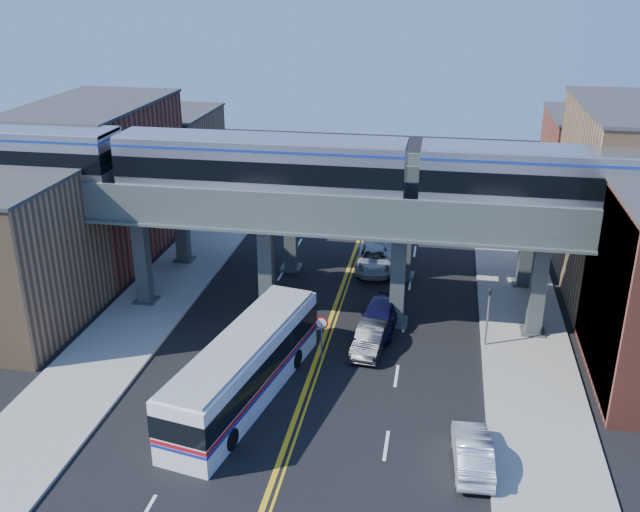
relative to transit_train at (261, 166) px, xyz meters
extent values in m
plane|color=black|center=(4.14, -8.00, -9.44)|extent=(120.00, 120.00, 0.00)
cube|color=gray|center=(-7.36, 2.00, -9.36)|extent=(5.00, 70.00, 0.16)
cube|color=gray|center=(15.64, 2.00, -9.36)|extent=(5.00, 70.00, 0.16)
cube|color=olive|center=(-14.36, -4.00, -4.94)|extent=(8.00, 10.00, 9.00)
cube|color=brown|center=(-14.36, 8.00, -3.94)|extent=(8.00, 14.00, 11.00)
cube|color=olive|center=(-14.36, 21.00, -5.44)|extent=(8.00, 10.00, 8.00)
cube|color=olive|center=(22.64, 8.00, -3.44)|extent=(8.00, 14.00, 12.00)
cube|color=brown|center=(22.64, 21.00, -4.94)|extent=(8.00, 10.00, 9.00)
cube|color=teal|center=(18.69, -4.00, -4.69)|extent=(0.10, 9.50, 9.50)
cube|color=#384140|center=(-7.86, 0.00, -6.44)|extent=(0.85, 0.85, 6.00)
cube|color=#384140|center=(0.14, 0.00, -6.44)|extent=(0.85, 0.85, 6.00)
cube|color=#384140|center=(8.14, 0.00, -6.44)|extent=(0.85, 0.85, 6.00)
cube|color=#384140|center=(16.14, 0.00, -6.44)|extent=(0.85, 0.85, 6.00)
cube|color=#46504C|center=(4.14, 0.00, -2.74)|extent=(52.00, 3.60, 1.40)
cube|color=#384140|center=(-7.86, 7.00, -6.44)|extent=(0.85, 0.85, 6.00)
cube|color=#384140|center=(0.14, 7.00, -6.44)|extent=(0.85, 0.85, 6.00)
cube|color=#384140|center=(8.14, 7.00, -6.44)|extent=(0.85, 0.85, 6.00)
cube|color=#384140|center=(16.14, 7.00, -6.44)|extent=(0.85, 0.85, 6.00)
cube|color=#46504C|center=(4.14, 7.00, -2.74)|extent=(52.00, 3.60, 1.40)
cube|color=black|center=(-12.12, 0.00, -1.90)|extent=(2.41, 2.41, 0.27)
cube|color=black|center=(-5.33, 0.00, -1.90)|extent=(2.41, 2.41, 0.27)
cube|color=black|center=(5.33, 0.00, -1.90)|extent=(2.41, 2.41, 0.27)
cube|color=#A5A8AF|center=(0.00, 0.00, -0.01)|extent=(16.64, 3.18, 3.50)
cube|color=black|center=(0.00, 0.00, 0.14)|extent=(16.66, 3.24, 1.20)
cube|color=black|center=(12.12, 0.00, -1.90)|extent=(2.41, 2.41, 0.27)
cube|color=#A5A8AF|center=(17.44, 0.00, -0.01)|extent=(16.64, 3.18, 3.50)
cube|color=black|center=(17.44, 0.00, 0.14)|extent=(16.66, 3.24, 1.20)
cylinder|color=slate|center=(4.44, -5.00, -8.29)|extent=(0.09, 0.09, 2.30)
cylinder|color=red|center=(4.44, -5.00, -7.19)|extent=(0.76, 0.04, 0.76)
cylinder|color=slate|center=(13.34, -2.00, -7.84)|extent=(0.12, 0.12, 3.20)
imported|color=black|center=(13.34, -2.00, -5.79)|extent=(0.15, 0.18, 0.90)
cube|color=white|center=(1.33, -9.27, -7.82)|extent=(5.05, 12.82, 3.24)
cube|color=black|center=(1.33, -9.27, -7.40)|extent=(5.12, 12.87, 1.10)
cube|color=#B21419|center=(1.33, -9.27, -8.14)|extent=(5.11, 12.87, 0.19)
cylinder|color=black|center=(0.57, -13.20, -8.92)|extent=(2.96, 1.56, 1.04)
cylinder|color=black|center=(2.00, -5.82, -8.92)|extent=(2.96, 1.56, 1.04)
imported|color=#0F0E34|center=(7.23, -0.84, -8.57)|extent=(2.62, 5.30, 1.74)
imported|color=#2C2C2E|center=(6.95, -3.45, -8.72)|extent=(1.92, 4.47, 1.43)
imported|color=#BABABC|center=(5.94, 8.17, -8.69)|extent=(2.93, 5.57, 1.49)
imported|color=#B7B7BC|center=(6.66, 10.30, -8.60)|extent=(2.60, 5.86, 1.67)
imported|color=#BCBCC1|center=(12.40, -12.74, -8.71)|extent=(1.83, 4.52, 1.46)
camera|label=1|loc=(10.35, -38.64, 10.62)|focal=40.00mm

